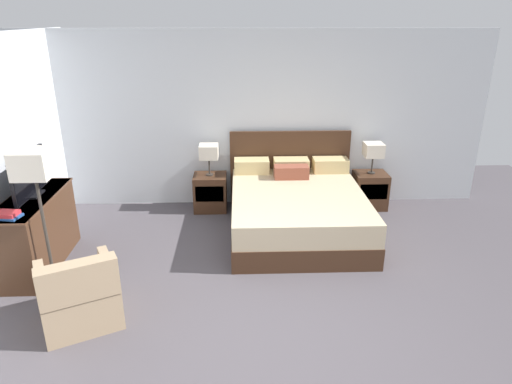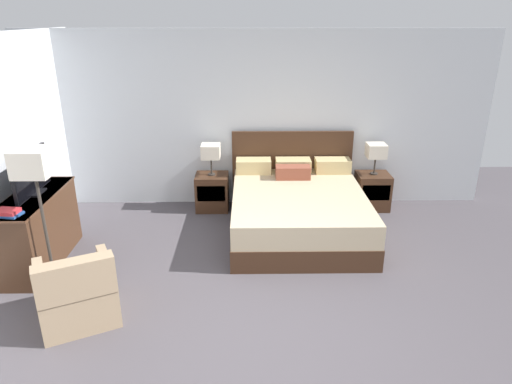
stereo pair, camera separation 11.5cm
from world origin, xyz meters
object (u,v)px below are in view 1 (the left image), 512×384
Objects in this scene: table_lamp_right at (374,150)px; dresser at (36,231)px; nightstand_right at (370,190)px; nightstand_left at (210,192)px; book_red_cover at (9,217)px; tv at (29,175)px; armchair_by_window at (79,297)px; table_lamp_left at (209,152)px; floor_lamp at (35,175)px; bed at (297,209)px; book_blue_cover at (6,214)px.

table_lamp_right is 0.34× the size of dresser.
nightstand_left is at bearing 180.00° from nightstand_right.
nightstand_right is at bearing -90.00° from table_lamp_right.
nightstand_left is 2.33× the size of book_red_cover.
tv is at bearing -142.02° from nightstand_left.
dresser is at bearing 126.66° from armchair_by_window.
table_lamp_left is at bearing 180.00° from table_lamp_right.
nightstand_right is 0.35× the size of floor_lamp.
nightstand_right is at bearing -0.03° from table_lamp_left.
bed is 2.56× the size of tv.
nightstand_left is 0.35× the size of floor_lamp.
book_blue_cover is 0.60m from floor_lamp.
bed is 9.15× the size of book_red_cover.
armchair_by_window reaches higher than nightstand_left.
book_blue_cover is at bearing 144.59° from armchair_by_window.
table_lamp_right reaches higher than nightstand_right.
book_blue_cover is (-4.33, -2.11, -0.01)m from table_lamp_right.
bed is 3.28m from tv.
table_lamp_right is 1.99× the size of book_red_cover.
table_lamp_right is at bearing 26.05° from book_red_cover.
dresser is (-3.11, -0.81, 0.12)m from bed.
book_red_cover is at bearing -88.83° from tv.
floor_lamp is at bearing 130.68° from armchair_by_window.
dresser is 1.65× the size of tv.
floor_lamp reaches higher than book_blue_cover.
nightstand_left is at bearing 48.03° from book_red_cover.
nightstand_right is 1.17× the size of table_lamp_right.
bed is 3.44m from book_blue_cover.
dresser is (-4.32, -1.58, -0.47)m from table_lamp_right.
armchair_by_window is (-1.07, -2.70, 0.01)m from nightstand_left.
nightstand_left is (-1.21, 0.77, -0.05)m from bed.
nightstand_left is 1.17× the size of table_lamp_left.
bed is at bearing -32.52° from table_lamp_left.
armchair_by_window is (0.83, -1.12, -0.15)m from dresser.
table_lamp_left is 2.84m from book_blue_cover.
dresser is at bearing 91.65° from book_red_cover.
bed reaches higher than table_lamp_left.
table_lamp_left is 2.69m from floor_lamp.
bed is 1.55m from table_lamp_left.
nightstand_right is 0.65× the size of tv.
bed is at bearing 40.23° from armchair_by_window.
nightstand_left is 2.55m from tv.
nightstand_left is at bearing 39.62° from dresser.
tv is (-4.32, -1.49, 0.18)m from table_lamp_right.
nightstand_right is at bearing 32.46° from bed.
table_lamp_left is 0.30× the size of floor_lamp.
table_lamp_left is at bearing 55.27° from floor_lamp.
nightstand_right is 2.33× the size of book_red_cover.
book_red_cover is at bearing 167.84° from floor_lamp.
book_red_cover reaches higher than armchair_by_window.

